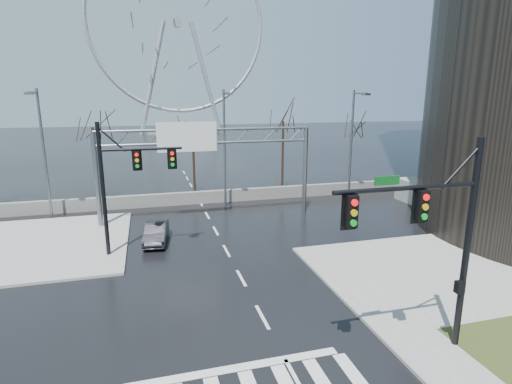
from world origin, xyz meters
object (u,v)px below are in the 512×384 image
object	(u,v)px
signal_mast_far	(123,177)
sign_gantry	(203,154)
car	(156,233)
signal_mast_near	(438,229)
ferris_wheel	(178,30)

from	to	relation	value
signal_mast_far	sign_gantry	xyz separation A→B (m)	(5.49, 6.00, 0.35)
signal_mast_far	car	size ratio (longest dim) A/B	2.03
sign_gantry	car	size ratio (longest dim) A/B	4.15
signal_mast_far	sign_gantry	bearing A→B (deg)	47.53
car	signal_mast_near	bearing A→B (deg)	-50.47
signal_mast_near	car	xyz separation A→B (m)	(-9.29, 14.83, -4.22)
signal_mast_near	signal_mast_far	distance (m)	17.03
signal_mast_near	ferris_wheel	distance (m)	101.29
signal_mast_near	signal_mast_far	xyz separation A→B (m)	(-11.01, 13.00, -0.04)
signal_mast_near	ferris_wheel	size ratio (longest dim) A/B	0.16
sign_gantry	car	distance (m)	7.22
ferris_wheel	car	distance (m)	88.45
signal_mast_near	ferris_wheel	bearing A→B (deg)	90.08
signal_mast_far	ferris_wheel	distance (m)	89.30
signal_mast_far	sign_gantry	world-z (taller)	signal_mast_far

